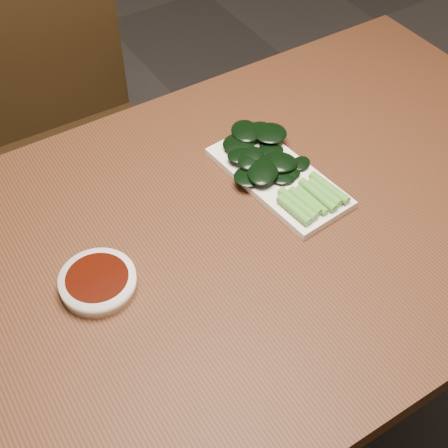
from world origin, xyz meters
TOP-DOWN VIEW (x-y plane):
  - ground at (0.00, 0.00)m, footprint 6.00×6.00m
  - table at (0.00, 0.00)m, footprint 1.40×0.80m
  - chair_far at (-0.07, 0.70)m, footprint 0.44×0.44m
  - sauce_bowl at (-0.25, 0.01)m, footprint 0.12×0.12m
  - serving_plate at (0.13, 0.06)m, footprint 0.15×0.29m
  - gai_lan at (0.13, 0.08)m, footprint 0.18×0.29m

SIDE VIEW (x-z plane):
  - ground at x=0.00m, z-range 0.00..0.00m
  - chair_far at x=-0.07m, z-range 0.04..0.93m
  - table at x=0.00m, z-range 0.30..1.05m
  - serving_plate at x=0.13m, z-range 0.75..0.76m
  - sauce_bowl at x=-0.25m, z-range 0.75..0.78m
  - gai_lan at x=0.13m, z-range 0.76..0.79m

